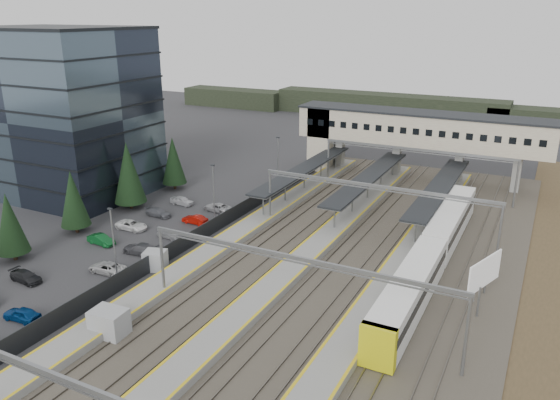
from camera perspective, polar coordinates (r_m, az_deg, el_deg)
The scene contains 15 objects.
ground at distance 59.82m, azimuth -5.66°, elevation -6.99°, with size 220.00×220.00×0.00m, color #2B2B2D.
office_building at distance 87.92m, azimuth -21.98°, elevation 8.52°, with size 24.30×18.30×24.30m.
conifer_row at distance 69.24m, azimuth -23.15°, elevation -0.49°, with size 4.42×49.82×9.50m.
car_park at distance 63.17m, azimuth -18.79°, elevation -5.92°, with size 10.41×44.52×1.29m.
lampposts at distance 63.40m, azimuth -11.30°, elevation -1.48°, with size 0.50×53.25×8.07m.
fence at distance 66.54m, azimuth -8.13°, elevation -3.38°, with size 0.08×90.00×2.00m.
relay_cabin_near at distance 49.45m, azimuth -17.41°, elevation -12.20°, with size 3.09×2.35×2.46m.
relay_cabin_far at distance 60.18m, azimuth -12.90°, elevation -6.15°, with size 2.73×2.48×2.08m.
rail_corridor at distance 59.81m, azimuth 4.57°, elevation -6.66°, with size 34.00×90.00×0.92m.
canopies at distance 78.67m, azimuth 9.22°, elevation 2.36°, with size 23.10×30.00×3.28m.
footbridge at distance 91.56m, azimuth 12.72°, elevation 7.08°, with size 40.40×6.40×11.20m.
gantries at distance 54.95m, azimuth 6.49°, elevation -2.62°, with size 28.40×62.28×7.17m.
train at distance 60.00m, azimuth 15.62°, elevation -5.42°, with size 2.85×39.57×3.58m.
billboard at distance 54.06m, azimuth 20.58°, elevation -7.26°, with size 2.10×5.57×4.95m.
treeline_far at distance 139.40m, azimuth 24.42°, elevation 7.75°, with size 170.00×19.00×7.00m.
Camera 1 is at (29.41, -45.07, 26.13)m, focal length 35.00 mm.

